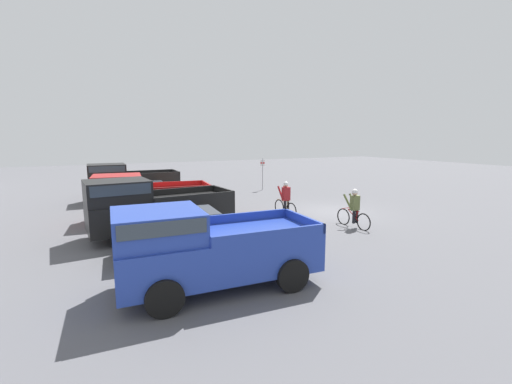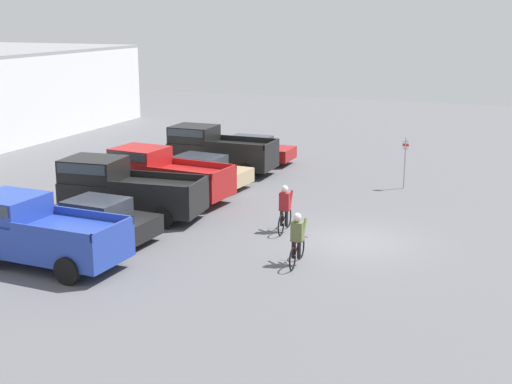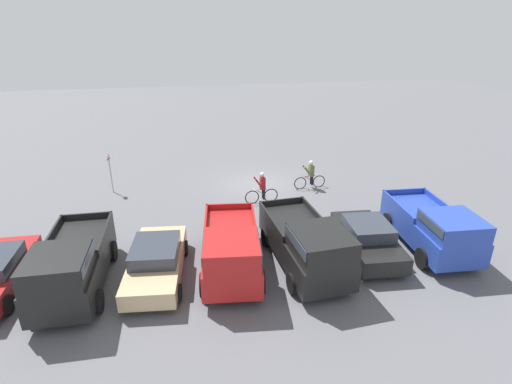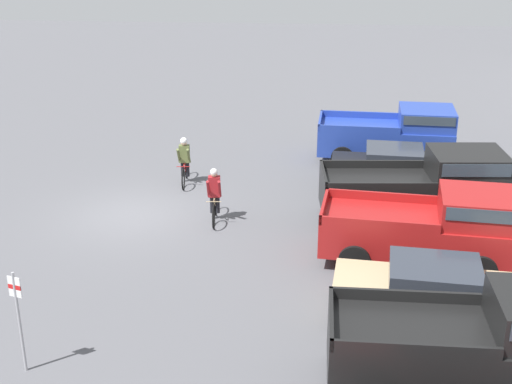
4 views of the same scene
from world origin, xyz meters
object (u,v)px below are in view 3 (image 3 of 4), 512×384
pickup_truck_1 (308,244)px  pickup_truck_2 (231,249)px  sedan_0 (367,238)px  sedan_1 (156,260)px  pickup_truck_0 (435,227)px  pickup_truck_3 (71,265)px  cyclist_0 (262,188)px  cyclist_1 (310,174)px  fire_lane_sign (110,169)px

pickup_truck_1 → pickup_truck_2: size_ratio=1.05×
sedan_0 → sedan_1: 8.40m
pickup_truck_0 → pickup_truck_2: size_ratio=0.96×
sedan_0 → pickup_truck_3: (11.20, 0.58, 0.44)m
pickup_truck_2 → cyclist_0: (-2.40, -6.22, -0.28)m
cyclist_1 → fire_lane_sign: (11.08, -1.42, 0.56)m
sedan_0 → pickup_truck_3: size_ratio=0.85×
sedan_0 → cyclist_1: size_ratio=2.32×
pickup_truck_2 → sedan_0: bearing=-175.1°
pickup_truck_2 → fire_lane_sign: bearing=-58.6°
pickup_truck_1 → cyclist_1: (-2.64, -7.89, -0.31)m
pickup_truck_2 → fire_lane_sign: size_ratio=2.31×
pickup_truck_2 → cyclist_1: pickup_truck_2 is taller
sedan_1 → pickup_truck_3: bearing=9.5°
pickup_truck_2 → cyclist_1: size_ratio=2.82×
sedan_0 → pickup_truck_1: bearing=13.9°
sedan_1 → cyclist_0: bearing=-131.5°
sedan_0 → sedan_1: sedan_0 is taller
sedan_0 → pickup_truck_3: 11.23m
cyclist_1 → fire_lane_sign: bearing=-7.3°
pickup_truck_2 → pickup_truck_1: bearing=176.1°
sedan_1 → cyclist_1: bearing=-138.5°
pickup_truck_3 → sedan_1: bearing=-170.5°
pickup_truck_0 → pickup_truck_2: bearing=1.3°
pickup_truck_3 → fire_lane_sign: (-0.00, -9.21, 0.24)m
pickup_truck_2 → pickup_truck_3: size_ratio=1.03×
pickup_truck_1 → fire_lane_sign: size_ratio=2.41×
pickup_truck_1 → pickup_truck_2: (2.88, -0.20, -0.04)m
pickup_truck_0 → pickup_truck_3: (13.98, 0.28, 0.05)m
sedan_0 → fire_lane_sign: size_ratio=1.90×
cyclist_1 → fire_lane_sign: fire_lane_sign is taller
sedan_1 → cyclist_1: size_ratio=2.55×
pickup_truck_1 → fire_lane_sign: (8.44, -9.32, 0.25)m
fire_lane_sign → cyclist_1: bearing=172.7°
sedan_0 → cyclist_0: size_ratio=2.44×
sedan_0 → fire_lane_sign: bearing=-37.6°
sedan_0 → fire_lane_sign: 14.16m
pickup_truck_3 → cyclist_0: bearing=-141.6°
cyclist_1 → pickup_truck_1: bearing=71.5°
pickup_truck_3 → pickup_truck_2: bearing=-179.1°
pickup_truck_0 → pickup_truck_2: (8.42, 0.19, 0.01)m
pickup_truck_1 → pickup_truck_3: size_ratio=1.08×
pickup_truck_2 → cyclist_1: (-5.52, -7.69, -0.28)m
cyclist_0 → cyclist_1: size_ratio=0.95×
pickup_truck_1 → cyclist_0: pickup_truck_1 is taller
pickup_truck_2 → sedan_1: bearing=-7.8°
pickup_truck_2 → cyclist_0: size_ratio=2.97×
pickup_truck_0 → pickup_truck_1: size_ratio=0.91×
sedan_1 → pickup_truck_1: bearing=174.2°
cyclist_0 → pickup_truck_0: bearing=135.0°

